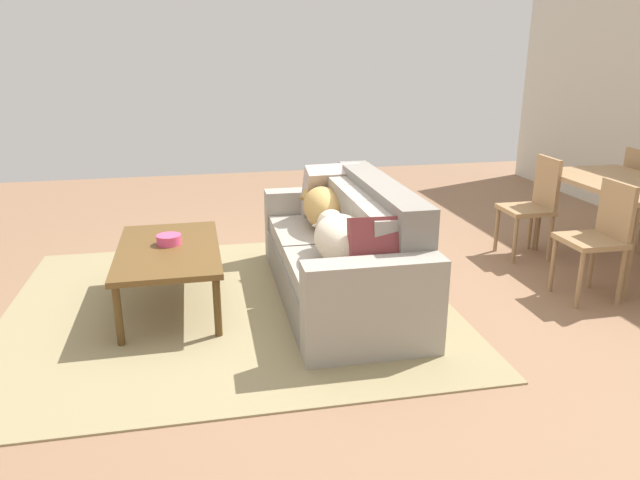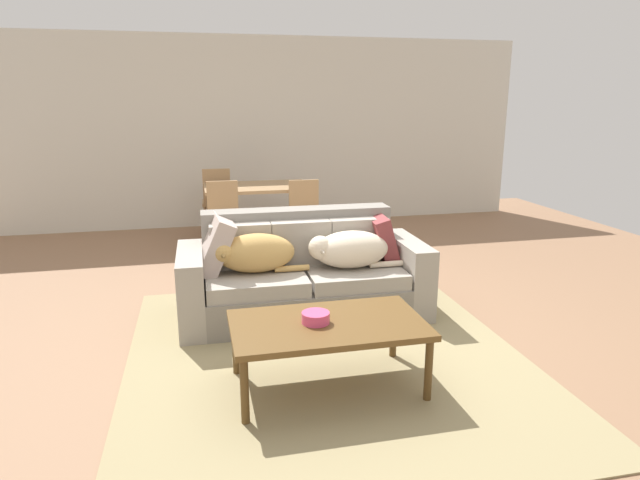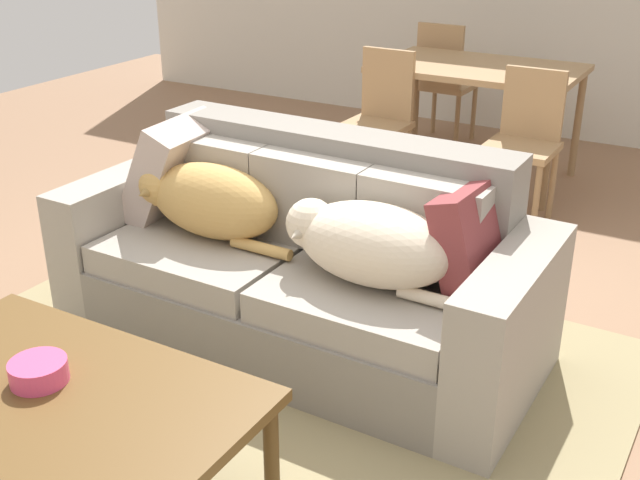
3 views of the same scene
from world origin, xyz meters
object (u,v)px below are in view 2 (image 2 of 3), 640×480
at_px(dining_table, 257,191).
at_px(throw_pillow_by_left_arm, 214,245).
at_px(throw_pillow_by_right_arm, 382,239).
at_px(dog_on_right_cushion, 348,249).
at_px(dining_chair_far_left, 217,199).
at_px(couch, 302,276).
at_px(coffee_table, 328,328).
at_px(dog_on_left_cushion, 252,253).
at_px(bowl_on_coffee_table, 316,318).
at_px(dining_chair_near_right, 306,213).
at_px(dining_chair_near_left, 224,217).

bearing_deg(dining_table, throw_pillow_by_left_arm, -105.13).
distance_m(throw_pillow_by_right_arm, dining_table, 2.52).
height_order(dog_on_right_cushion, dining_chair_far_left, dining_chair_far_left).
xyz_separation_m(throw_pillow_by_left_arm, dining_table, (0.64, 2.36, 0.05)).
distance_m(couch, coffee_table, 1.30).
bearing_deg(dog_on_left_cushion, coffee_table, -73.29).
bearing_deg(dining_chair_far_left, dog_on_right_cushion, 108.26).
bearing_deg(coffee_table, couch, 85.96).
distance_m(bowl_on_coffee_table, dining_chair_near_right, 3.18).
height_order(throw_pillow_by_left_arm, dining_chair_near_left, dining_chair_near_left).
height_order(couch, dining_chair_near_left, dining_chair_near_left).
bearing_deg(dog_on_right_cushion, throw_pillow_by_right_arm, 26.00).
xyz_separation_m(couch, bowl_on_coffee_table, (-0.17, -1.29, 0.15)).
xyz_separation_m(coffee_table, dining_table, (-0.01, 3.71, 0.28)).
bearing_deg(dining_chair_near_left, throw_pillow_by_left_arm, -94.22).
bearing_deg(dining_chair_near_right, dining_chair_near_left, 177.83).
bearing_deg(dining_chair_far_left, couch, 102.32).
height_order(dog_on_right_cushion, dining_chair_near_left, dining_chair_near_left).
bearing_deg(dog_on_left_cushion, dining_chair_far_left, 93.26).
bearing_deg(dog_on_left_cushion, dining_chair_near_right, 67.05).
xyz_separation_m(dining_chair_near_right, dining_chair_far_left, (-0.98, 1.19, 0.01)).
relative_size(dog_on_left_cushion, dog_on_right_cushion, 1.00).
xyz_separation_m(dog_on_left_cushion, bowl_on_coffee_table, (0.27, -1.20, -0.11)).
distance_m(coffee_table, dining_chair_far_left, 4.36).
height_order(dog_on_left_cushion, dining_table, dining_table).
bearing_deg(dining_chair_near_right, dog_on_left_cushion, -113.22).
xyz_separation_m(dog_on_left_cushion, dining_chair_far_left, (-0.14, 3.12, -0.09)).
relative_size(throw_pillow_by_left_arm, dining_chair_far_left, 0.51).
bearing_deg(dining_table, coffee_table, -89.89).
bearing_deg(throw_pillow_by_left_arm, dining_chair_far_left, 86.89).
relative_size(dog_on_left_cushion, coffee_table, 0.66).
distance_m(couch, dining_chair_far_left, 3.09).
relative_size(couch, dog_on_left_cushion, 2.59).
bearing_deg(bowl_on_coffee_table, dog_on_left_cushion, 102.56).
height_order(dining_table, dining_chair_near_right, dining_chair_near_right).
bearing_deg(bowl_on_coffee_table, dining_chair_near_left, 96.96).
bearing_deg(throw_pillow_by_left_arm, dining_chair_near_right, 57.30).
distance_m(dog_on_right_cushion, dining_chair_near_left, 2.22).
distance_m(couch, throw_pillow_by_right_arm, 0.79).
height_order(coffee_table, dining_chair_near_right, dining_chair_near_right).
height_order(couch, throw_pillow_by_right_arm, couch).
relative_size(throw_pillow_by_left_arm, dining_chair_near_right, 0.53).
height_order(dog_on_right_cushion, throw_pillow_by_right_arm, throw_pillow_by_right_arm).
height_order(coffee_table, bowl_on_coffee_table, bowl_on_coffee_table).
distance_m(dog_on_left_cushion, bowl_on_coffee_table, 1.24).
distance_m(throw_pillow_by_left_arm, dining_chair_near_right, 2.12).
distance_m(throw_pillow_by_right_arm, bowl_on_coffee_table, 1.61).
relative_size(couch, bowl_on_coffee_table, 11.78).
distance_m(couch, dog_on_right_cushion, 0.47).
bearing_deg(coffee_table, dog_on_left_cushion, 105.97).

